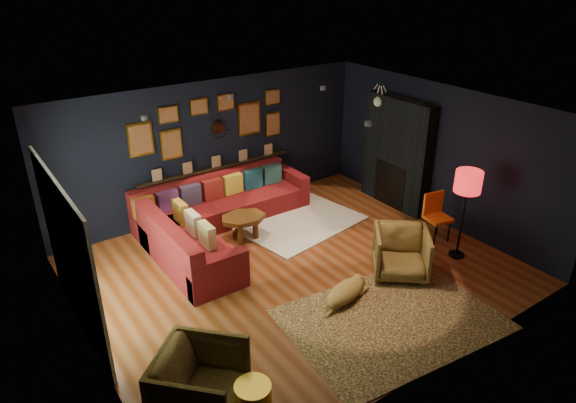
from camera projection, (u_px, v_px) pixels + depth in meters
floor at (297, 270)px, 8.35m from camera, size 6.50×6.50×0.00m
room_walls at (297, 180)px, 7.67m from camera, size 6.50×6.50×6.50m
sectional at (210, 220)px, 9.24m from camera, size 3.41×2.69×0.86m
ledge at (216, 167)px, 9.94m from camera, size 3.20×0.12×0.04m
gallery_wall at (212, 123)px, 9.58m from camera, size 3.15×0.04×1.02m
sunburst_mirror at (218, 127)px, 9.69m from camera, size 0.47×0.16×0.47m
fireplace at (397, 157)px, 10.18m from camera, size 0.31×1.60×2.20m
deer_head at (385, 100)px, 10.13m from camera, size 0.50×0.28×0.45m
sliding_door at (70, 255)px, 6.67m from camera, size 0.06×2.80×2.20m
ceiling_spots at (267, 105)px, 7.85m from camera, size 3.30×2.50×0.06m
shag_rug at (299, 222)px, 9.83m from camera, size 2.47×1.96×0.03m
leopard_rug at (391, 319)px, 7.20m from camera, size 3.09×2.35×0.02m
coffee_table at (243, 220)px, 9.14m from camera, size 0.93×0.76×0.42m
pouf at (218, 261)px, 8.20m from camera, size 0.56×0.56×0.37m
armchair_left at (201, 382)px, 5.54m from camera, size 1.22×1.22×0.92m
armchair_right at (401, 251)px, 8.07m from camera, size 1.13×1.12×0.85m
gold_stool at (253, 403)px, 5.53m from camera, size 0.40×0.40×0.50m
orange_chair at (436, 213)px, 9.10m from camera, size 0.48×0.48×0.86m
floor_lamp at (468, 186)px, 8.20m from camera, size 0.43×0.43×1.55m
dog at (346, 289)px, 7.54m from camera, size 1.23×0.84×0.36m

